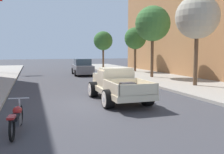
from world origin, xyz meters
name	(u,v)px	position (x,y,z in m)	size (l,w,h in m)	color
ground_plane	(107,103)	(0.00, 0.00, 0.00)	(140.00, 140.00, 0.00)	#3D3D42
hotrod_truck_cream	(116,85)	(0.63, 0.54, 0.75)	(2.23, 4.96, 1.58)	beige
motorcycle_parked	(16,118)	(-3.73, -3.13, 0.44)	(0.62, 2.12, 0.93)	black
car_background_grey	(82,67)	(1.64, 13.78, 0.77)	(2.05, 4.39, 1.65)	slate
street_tree_nearest	(197,17)	(6.98, 2.87, 4.55)	(2.80, 2.80, 5.83)	brown
street_tree_second	(153,24)	(6.78, 8.57, 4.74)	(3.02, 3.02, 6.13)	brown
street_tree_third	(135,39)	(7.86, 14.70, 3.82)	(2.43, 2.43, 4.92)	brown
street_tree_farthest	(103,41)	(6.57, 23.07, 3.89)	(2.70, 2.70, 5.11)	brown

